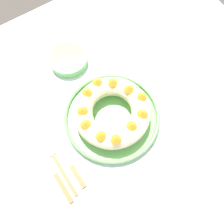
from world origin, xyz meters
The scene contains 9 objects.
ground_plane centered at (0.00, 0.00, 0.00)m, with size 8.00×8.00×0.00m, color #4C4742.
dining_table centered at (0.00, 0.00, 0.66)m, with size 1.32×1.21×0.74m.
serving_dish centered at (-0.01, 0.02, 0.75)m, with size 0.33×0.33×0.03m.
bundt_cake centered at (-0.01, 0.02, 0.80)m, with size 0.25×0.25×0.08m.
fork centered at (-0.24, -0.01, 0.74)m, with size 0.02×0.21×0.01m.
serving_knife centered at (-0.27, -0.04, 0.74)m, with size 0.02×0.23×0.01m.
cake_knife centered at (-0.21, -0.05, 0.74)m, with size 0.02×0.18×0.01m.
side_bowl centered at (-0.02, 0.30, 0.75)m, with size 0.14×0.14×0.03m, color #6BB760.
napkin centered at (0.26, 0.00, 0.74)m, with size 0.15×0.10×0.00m, color white.
Camera 1 is at (-0.19, -0.25, 1.58)m, focal length 42.00 mm.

